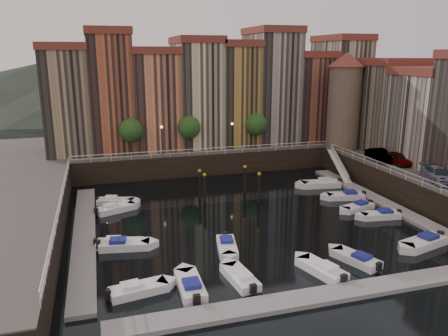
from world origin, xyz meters
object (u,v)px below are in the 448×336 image
object	(u,v)px
gangway	(339,164)
boat_left_2	(118,243)
boat_left_1	(124,245)
boat_left_0	(137,290)
car_c	(438,175)
car_b	(379,156)
mooring_pilings	(227,185)
corner_tower	(344,100)
car_a	(398,159)

from	to	relation	value
gangway	boat_left_2	xyz separation A→B (m)	(-30.38, -14.39, -1.59)
boat_left_1	boat_left_2	world-z (taller)	boat_left_1
boat_left_0	car_c	xyz separation A→B (m)	(33.17, 8.76, 3.45)
gangway	boat_left_1	world-z (taller)	gangway
car_b	car_c	size ratio (longest dim) A/B	0.87
mooring_pilings	boat_left_0	xyz separation A→B (m)	(-12.21, -18.41, -1.31)
boat_left_0	car_c	bearing A→B (deg)	5.26
corner_tower	boat_left_2	xyz separation A→B (m)	(-33.28, -18.89, -9.87)
boat_left_2	car_b	xyz separation A→B (m)	(33.71, 10.32, 3.45)
corner_tower	boat_left_2	size ratio (longest dim) A/B	3.21
boat_left_1	boat_left_2	bearing A→B (deg)	138.46
boat_left_0	car_b	xyz separation A→B (m)	(32.86, 18.73, 3.44)
boat_left_0	car_b	distance (m)	37.98
boat_left_0	car_a	size ratio (longest dim) A/B	0.99
boat_left_0	car_b	bearing A→B (deg)	20.15
car_a	car_c	xyz separation A→B (m)	(-0.79, -7.79, 0.02)
car_b	car_c	world-z (taller)	car_c
corner_tower	boat_left_1	xyz separation A→B (m)	(-32.85, -19.42, -9.84)
boat_left_2	car_c	bearing A→B (deg)	12.50
corner_tower	car_c	world-z (taller)	corner_tower
boat_left_2	boat_left_1	bearing A→B (deg)	-39.05
mooring_pilings	boat_left_0	size ratio (longest dim) A/B	1.48
boat_left_1	car_a	xyz separation A→B (m)	(34.38, 8.66, 3.41)
car_c	boat_left_1	bearing A→B (deg)	-162.68
corner_tower	car_b	xyz separation A→B (m)	(0.43, -8.58, -6.42)
boat_left_2	car_b	world-z (taller)	car_b
gangway	boat_left_2	bearing A→B (deg)	-154.65
corner_tower	car_a	world-z (taller)	corner_tower
car_a	car_b	distance (m)	2.44
mooring_pilings	car_a	bearing A→B (deg)	-4.89
mooring_pilings	boat_left_2	size ratio (longest dim) A/B	1.52
car_b	corner_tower	bearing A→B (deg)	96.88
corner_tower	car_b	size ratio (longest dim) A/B	2.93
boat_left_2	car_a	world-z (taller)	car_a
corner_tower	mooring_pilings	world-z (taller)	corner_tower
boat_left_0	car_b	world-z (taller)	car_b
boat_left_1	boat_left_2	distance (m)	0.68
boat_left_1	car_c	bearing A→B (deg)	10.91
mooring_pilings	car_b	world-z (taller)	car_b
gangway	car_c	bearing A→B (deg)	-75.50
gangway	car_c	xyz separation A→B (m)	(3.63, -14.04, 1.87)
boat_left_0	car_a	bearing A→B (deg)	16.44
boat_left_1	mooring_pilings	bearing A→B (deg)	49.21
boat_left_0	car_a	distance (m)	37.93
gangway	boat_left_2	world-z (taller)	gangway
boat_left_2	car_b	distance (m)	35.42
car_a	corner_tower	bearing A→B (deg)	95.43
corner_tower	car_a	size ratio (longest dim) A/B	3.07
car_b	car_c	distance (m)	9.97
corner_tower	car_c	size ratio (longest dim) A/B	2.55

